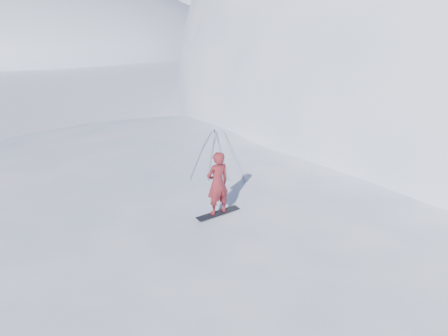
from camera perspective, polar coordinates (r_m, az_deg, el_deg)
name	(u,v)px	position (r m, az deg, el deg)	size (l,w,h in m)	color
ground	(211,273)	(13.86, -1.93, -14.80)	(400.00, 400.00, 0.00)	white
near_ridge	(251,229)	(16.14, 3.94, -8.68)	(36.00, 28.00, 4.80)	white
peak_shoulder	(401,120)	(32.63, 23.91, 6.28)	(28.00, 24.00, 18.00)	white
far_ridge_c	(161,25)	(128.13, -9.03, 19.49)	(140.00, 90.00, 36.00)	white
wind_bumps	(209,237)	(15.63, -2.23, -9.81)	(16.00, 14.40, 1.00)	white
snowboard	(218,213)	(12.37, -0.88, -6.46)	(1.44, 0.27, 0.02)	black
snowboarder	(218,183)	(11.89, -0.91, -2.22)	(0.73, 0.48, 2.00)	maroon
board_tracks	(216,151)	(17.12, -1.11, 2.42)	(2.73, 5.98, 0.04)	silver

